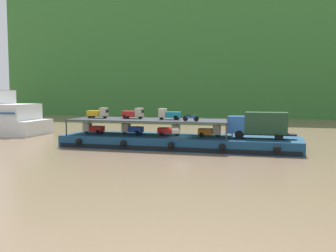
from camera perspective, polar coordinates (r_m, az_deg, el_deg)
The scene contains 13 objects.
ground_plane at distance 48.67m, azimuth 1.62°, elevation -3.21°, with size 400.00×400.00×0.00m, color #7F664C.
hillside_far_bank at distance 124.67m, azimuth 10.17°, elevation 12.79°, with size 140.54×33.99×42.76m.
cargo_barge at distance 48.53m, azimuth 1.61°, elevation -2.34°, with size 29.41×7.96×1.50m.
covered_lorry at distance 46.73m, azimuth 13.21°, elevation 0.27°, with size 7.86×2.30×3.10m.
cargo_rack at distance 49.34m, azimuth -2.66°, elevation 0.91°, with size 20.21×6.55×2.00m.
mini_truck_lower_stern at distance 52.26m, azimuth -10.90°, elevation -0.31°, with size 2.74×1.20×1.38m.
mini_truck_lower_aft at distance 50.64m, azimuth -5.28°, elevation -0.41°, with size 2.77×1.26×1.38m.
mini_truck_lower_mid at distance 48.73m, azimuth 0.19°, elevation -0.60°, with size 2.79×1.29×1.38m.
mini_truck_lower_fore at distance 47.79m, azimuth 6.16°, elevation -0.74°, with size 2.79×1.28×1.38m.
mini_truck_upper_stern at distance 52.51m, azimuth -10.19°, elevation 1.91°, with size 2.74×1.20×1.38m.
mini_truck_upper_mid at distance 50.85m, azimuth -5.12°, elevation 1.87°, with size 2.76×1.23×1.38m.
mini_truck_upper_fore at distance 48.68m, azimuth 0.18°, elevation 1.76°, with size 2.78×1.28×1.38m.
motorcycle_upper_port at distance 45.94m, azimuth 3.34°, elevation 1.23°, with size 1.90×0.55×0.87m.
Camera 1 is at (11.38, -46.81, 6.89)m, focal length 41.66 mm.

